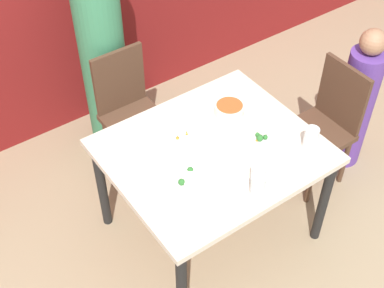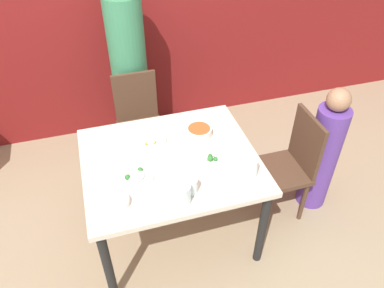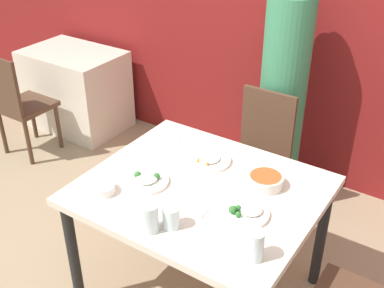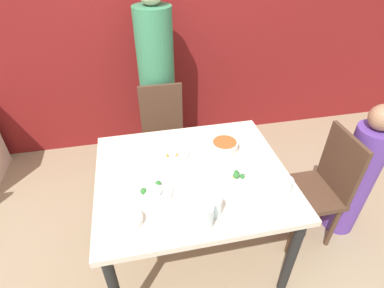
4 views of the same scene
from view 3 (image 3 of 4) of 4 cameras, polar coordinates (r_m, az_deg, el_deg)
name	(u,v)px [view 3 (image 3 of 4)]	position (r m, az deg, el deg)	size (l,w,h in m)	color
wall_back	(323,7)	(3.54, 15.28, 15.41)	(10.00, 0.06, 2.70)	maroon
dining_table	(201,201)	(2.54, 1.07, -6.74)	(1.19, 1.02, 0.76)	beige
chair_adult_spot	(258,154)	(3.30, 7.84, -1.19)	(0.40, 0.40, 0.92)	#4C3323
person_adult	(282,97)	(3.43, 10.67, 5.45)	(0.32, 0.32, 1.70)	#387F56
bowl_curry	(265,180)	(2.51, 8.69, -4.29)	(0.19, 0.19, 0.06)	silver
plate_rice_adult	(146,180)	(2.53, -5.44, -4.29)	(0.24, 0.24, 0.06)	white
plate_rice_child	(245,212)	(2.32, 6.31, -8.03)	(0.24, 0.24, 0.06)	white
plate_noodles	(208,160)	(2.69, 1.94, -1.85)	(0.25, 0.25, 0.05)	white
bowl_rice_small	(102,188)	(2.48, -10.58, -5.18)	(0.13, 0.13, 0.05)	white
glass_water_tall	(255,245)	(2.07, 7.43, -11.81)	(0.08, 0.08, 0.14)	silver
glass_water_short	(150,218)	(2.19, -5.02, -8.72)	(0.08, 0.08, 0.14)	silver
glass_water_center	(171,217)	(2.22, -2.50, -8.65)	(0.08, 0.08, 0.11)	silver
napkin_folded	(196,206)	(2.36, 0.43, -7.39)	(0.14, 0.14, 0.01)	white
fork_steel	(170,133)	(2.97, -2.61, 1.27)	(0.18, 0.06, 0.01)	silver
background_table	(76,89)	(4.65, -13.55, 6.30)	(0.88, 0.60, 0.74)	beige
chair_background	(18,102)	(4.23, -19.92, 4.69)	(0.40, 0.40, 0.92)	#4C3323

